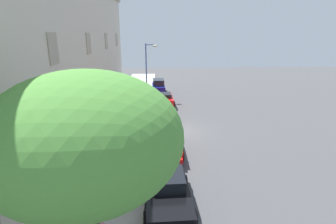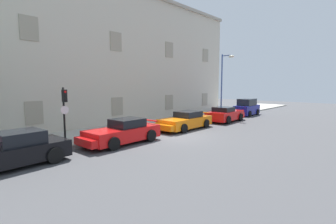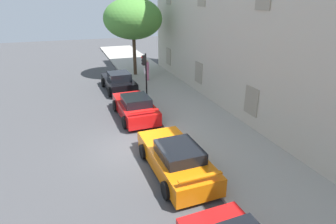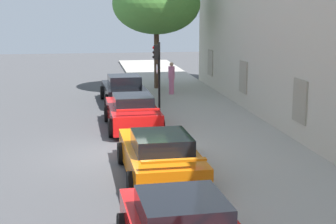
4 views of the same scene
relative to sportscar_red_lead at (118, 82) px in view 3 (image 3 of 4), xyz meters
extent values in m
plane|color=#444447|center=(9.48, -1.05, -0.64)|extent=(80.00, 80.00, 0.00)
cube|color=#A8A399|center=(9.48, 3.25, -0.57)|extent=(60.00, 4.39, 0.14)
cube|color=beige|center=(9.48, 7.77, 5.04)|extent=(32.48, 4.65, 11.36)
cube|color=#9E937F|center=(-3.51, 5.42, 0.96)|extent=(1.10, 0.06, 1.50)
cube|color=#9E937F|center=(2.98, 5.42, 0.96)|extent=(1.10, 0.06, 1.50)
cube|color=#9E937F|center=(9.48, 5.42, 0.96)|extent=(1.10, 0.06, 1.50)
cube|color=black|center=(0.14, 0.01, -0.08)|extent=(4.35, 2.12, 0.73)
cube|color=black|center=(0.46, 0.02, 0.55)|extent=(1.78, 1.62, 0.54)
cube|color=black|center=(-1.73, -0.08, -0.17)|extent=(1.36, 1.83, 0.40)
cylinder|color=black|center=(-1.14, -1.02, -0.28)|extent=(0.72, 0.27, 0.71)
cylinder|color=black|center=(-1.22, 0.91, -0.28)|extent=(0.72, 0.27, 0.71)
cylinder|color=black|center=(1.51, -0.89, -0.28)|extent=(0.72, 0.27, 0.71)
cylinder|color=black|center=(1.42, 1.03, -0.28)|extent=(0.72, 0.27, 0.71)
cube|color=red|center=(5.82, -0.06, -0.08)|extent=(4.44, 1.94, 0.73)
cube|color=black|center=(6.15, -0.05, 0.53)|extent=(1.79, 1.52, 0.48)
cube|color=red|center=(3.88, -0.10, -0.17)|extent=(1.36, 1.73, 0.40)
cube|color=red|center=(7.84, -0.02, 0.51)|extent=(0.19, 1.58, 0.06)
cylinder|color=black|center=(4.47, -1.01, -0.28)|extent=(0.72, 0.25, 0.71)
cylinder|color=black|center=(4.43, 0.84, -0.28)|extent=(0.72, 0.25, 0.71)
cylinder|color=black|center=(7.20, -0.96, -0.28)|extent=(0.72, 0.25, 0.71)
cylinder|color=black|center=(7.17, 0.90, -0.28)|extent=(0.72, 0.25, 0.71)
cube|color=orange|center=(11.98, 0.17, -0.10)|extent=(4.73, 2.00, 0.73)
cube|color=black|center=(12.33, 0.18, 0.48)|extent=(1.91, 1.56, 0.44)
cube|color=orange|center=(9.92, 0.12, -0.19)|extent=(1.44, 1.78, 0.40)
cube|color=orange|center=(14.14, 0.22, 0.48)|extent=(0.20, 1.62, 0.06)
cylinder|color=black|center=(10.55, -0.81, -0.30)|extent=(0.67, 0.25, 0.67)
cylinder|color=black|center=(10.51, 1.09, -0.30)|extent=(0.67, 0.25, 0.67)
cylinder|color=black|center=(13.45, -0.75, -0.30)|extent=(0.67, 0.25, 0.67)
cylinder|color=black|center=(13.41, 1.15, -0.30)|extent=(0.67, 0.25, 0.67)
cylinder|color=#473323|center=(-3.69, 2.23, 1.34)|extent=(0.30, 0.30, 3.66)
ellipsoid|color=#4C8C38|center=(-3.69, 2.23, 4.38)|extent=(5.04, 5.04, 3.47)
cylinder|color=black|center=(3.08, 1.43, 1.07)|extent=(0.10, 0.10, 3.12)
cube|color=black|center=(3.08, 1.29, 2.18)|extent=(0.22, 0.20, 0.66)
sphere|color=red|center=(3.08, 1.18, 2.39)|extent=(0.12, 0.12, 0.12)
sphere|color=black|center=(3.08, 1.18, 2.18)|extent=(0.12, 0.12, 0.12)
sphere|color=black|center=(3.08, 1.18, 1.97)|extent=(0.12, 0.12, 0.12)
cylinder|color=white|center=(3.08, 1.33, 1.43)|extent=(0.44, 0.02, 0.44)
cylinder|color=pink|center=(-1.39, 2.74, -0.07)|extent=(0.37, 0.37, 0.86)
cylinder|color=pink|center=(-1.39, 2.74, 0.69)|extent=(0.46, 0.46, 0.66)
sphere|color=tan|center=(-1.39, 2.74, 1.14)|extent=(0.22, 0.22, 0.22)
camera|label=1|loc=(-9.83, 0.34, 6.94)|focal=27.34mm
camera|label=2|loc=(-2.95, -11.54, 2.77)|focal=26.52mm
camera|label=3|loc=(21.21, -3.47, 6.04)|focal=30.13mm
camera|label=4|loc=(25.77, -1.78, 4.07)|focal=54.37mm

